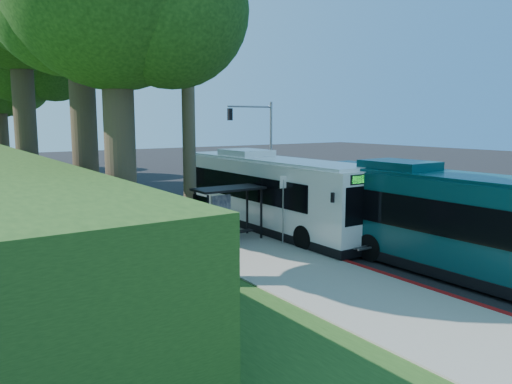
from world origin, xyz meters
TOP-DOWN VIEW (x-y plane):
  - ground at (0.00, 0.00)m, footprint 140.00×140.00m
  - sidewalk at (-7.30, 0.00)m, footprint 4.50×70.00m
  - red_curb at (-5.00, -4.00)m, footprint 0.25×30.00m
  - grass_verge at (-13.00, 5.00)m, footprint 8.00×70.00m
  - bus_shelter at (-7.26, -2.86)m, footprint 3.20×1.51m
  - stop_sign_pole at (-5.40, -5.00)m, footprint 0.35×0.06m
  - traffic_signal_pole at (3.78, 10.00)m, footprint 4.10×0.30m
  - tree_2 at (-11.89, 15.98)m, footprint 8.82×8.40m
  - tree_4 at (-11.40, 31.98)m, footprint 8.40×8.00m
  - tree_5 at (-10.41, 39.99)m, footprint 7.35×7.00m
  - white_bus at (-3.80, -1.67)m, footprint 2.94×13.44m
  - teal_bus at (-2.60, -11.11)m, footprint 3.02×13.39m
  - pickup at (1.14, 6.12)m, footprint 3.01×5.74m

SIDE VIEW (x-z plane):
  - ground at x=0.00m, z-range 0.00..0.00m
  - grass_verge at x=-13.00m, z-range 0.00..0.06m
  - sidewalk at x=-7.30m, z-range 0.00..0.12m
  - red_curb at x=-5.00m, z-range 0.00..0.13m
  - pickup at x=1.14m, z-range 0.00..1.54m
  - bus_shelter at x=-7.26m, z-range 0.53..3.08m
  - teal_bus at x=-2.60m, z-range -0.05..3.93m
  - white_bus at x=-3.80m, z-range -0.05..3.96m
  - stop_sign_pole at x=-5.40m, z-range 0.50..3.67m
  - traffic_signal_pole at x=3.78m, z-range 0.92..7.92m
  - tree_5 at x=-10.41m, z-range 2.53..15.39m
  - tree_4 at x=-11.40m, z-range 2.66..16.80m
  - tree_2 at x=-11.89m, z-range 2.92..18.04m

